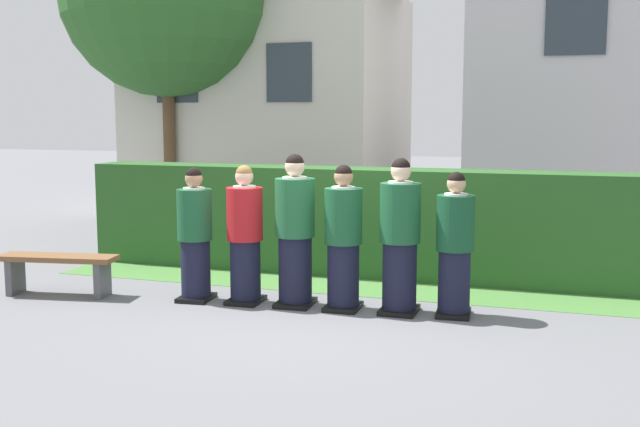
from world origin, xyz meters
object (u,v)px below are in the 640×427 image
student_front_row_3 (343,241)px  student_front_row_5 (455,248)px  student_in_red_blazer (245,238)px  wooden_bench (58,266)px  student_front_row_0 (195,238)px  student_front_row_2 (295,234)px  student_front_row_4 (400,240)px

student_front_row_3 → student_front_row_5: size_ratio=1.04×
student_in_red_blazer → wooden_bench: size_ratio=1.09×
student_front_row_0 → student_front_row_2: student_front_row_2 is taller
student_in_red_blazer → student_front_row_3: student_front_row_3 is taller
student_front_row_5 → wooden_bench: (-4.57, -0.55, -0.38)m
student_front_row_4 → student_front_row_5: size_ratio=1.09×
student_front_row_5 → student_front_row_2: bearing=-176.2°
student_front_row_0 → wooden_bench: 1.72m
student_in_red_blazer → student_front_row_5: (2.33, 0.18, -0.02)m
student_front_row_0 → student_front_row_2: 1.18m
student_front_row_2 → student_front_row_3: 0.56m
student_front_row_5 → wooden_bench: student_front_row_5 is taller
student_in_red_blazer → wooden_bench: bearing=-170.6°
student_front_row_3 → student_front_row_2: bearing=-179.4°
student_front_row_0 → student_in_red_blazer: (0.59, 0.07, 0.02)m
student_front_row_2 → student_front_row_3: (0.56, 0.01, -0.05)m
student_front_row_0 → student_front_row_2: (1.17, 0.13, 0.08)m
student_in_red_blazer → wooden_bench: (-2.24, -0.37, -0.39)m
student_in_red_blazer → student_front_row_3: 1.14m
student_front_row_3 → student_front_row_4: 0.62m
student_front_row_2 → wooden_bench: 2.89m
student_in_red_blazer → wooden_bench: student_in_red_blazer is taller
student_front_row_0 → student_in_red_blazer: student_in_red_blazer is taller
student_in_red_blazer → student_front_row_4: 1.75m
student_in_red_blazer → student_front_row_4: bearing=4.0°
student_front_row_5 → student_front_row_0: bearing=-175.1°
student_front_row_5 → student_in_red_blazer: bearing=-175.6°
student_front_row_0 → wooden_bench: student_front_row_0 is taller
student_in_red_blazer → wooden_bench: 2.30m
student_front_row_0 → student_front_row_4: student_front_row_4 is taller
student_front_row_5 → wooden_bench: bearing=-173.1°
student_front_row_3 → student_front_row_5: bearing=5.2°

